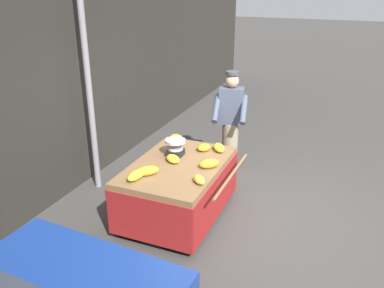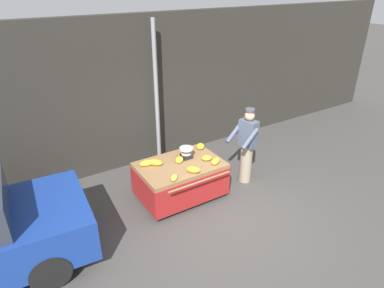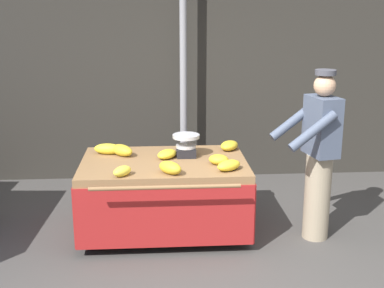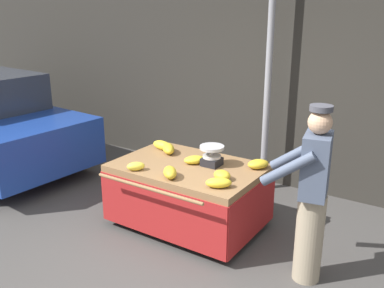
{
  "view_description": "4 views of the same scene",
  "coord_description": "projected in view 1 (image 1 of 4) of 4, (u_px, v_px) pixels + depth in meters",
  "views": [
    {
      "loc": [
        -4.67,
        -1.01,
        3.03
      ],
      "look_at": [
        -0.17,
        0.86,
        1.01
      ],
      "focal_mm": 37.55,
      "sensor_mm": 36.0,
      "label": 1
    },
    {
      "loc": [
        -3.24,
        -4.1,
        4.14
      ],
      "look_at": [
        -0.05,
        1.02,
        1.13
      ],
      "focal_mm": 31.55,
      "sensor_mm": 36.0,
      "label": 2
    },
    {
      "loc": [
        -0.41,
        -3.97,
        2.29
      ],
      "look_at": [
        -0.07,
        0.93,
        0.96
      ],
      "focal_mm": 47.75,
      "sensor_mm": 36.0,
      "label": 3
    },
    {
      "loc": [
        2.22,
        -2.82,
        2.52
      ],
      "look_at": [
        -0.26,
        0.94,
        1.06
      ],
      "focal_mm": 39.97,
      "sensor_mm": 36.0,
      "label": 4
    }
  ],
  "objects": [
    {
      "name": "ground_plane",
      "position": [
        255.0,
        217.0,
        5.5
      ],
      "size": [
        60.0,
        60.0,
        0.0
      ],
      "primitive_type": "plane",
      "color": "#423F3D"
    },
    {
      "name": "weighing_scale",
      "position": [
        175.0,
        148.0,
        5.46
      ],
      "size": [
        0.28,
        0.28,
        0.23
      ],
      "color": "black",
      "rests_on": "banana_cart"
    },
    {
      "name": "back_wall",
      "position": [
        68.0,
        74.0,
        5.87
      ],
      "size": [
        16.0,
        0.24,
        3.45
      ],
      "primitive_type": "cube",
      "color": "#2D2B26",
      "rests_on": "ground"
    },
    {
      "name": "banana_bunch_6",
      "position": [
        173.0,
        159.0,
        5.3
      ],
      "size": [
        0.28,
        0.29,
        0.09
      ],
      "primitive_type": "ellipsoid",
      "rotation": [
        0.0,
        0.0,
        2.47
      ],
      "color": "yellow",
      "rests_on": "banana_cart"
    },
    {
      "name": "banana_bunch_5",
      "position": [
        176.0,
        138.0,
        5.97
      ],
      "size": [
        0.28,
        0.3,
        0.1
      ],
      "primitive_type": "ellipsoid",
      "rotation": [
        0.0,
        0.0,
        2.52
      ],
      "color": "gold",
      "rests_on": "banana_cart"
    },
    {
      "name": "vendor_person",
      "position": [
        231.0,
        124.0,
        6.43
      ],
      "size": [
        0.65,
        0.6,
        1.71
      ],
      "color": "gray",
      "rests_on": "ground"
    },
    {
      "name": "street_pole",
      "position": [
        88.0,
        80.0,
        5.68
      ],
      "size": [
        0.09,
        0.09,
        3.38
      ],
      "primitive_type": "cylinder",
      "color": "gray",
      "rests_on": "ground"
    },
    {
      "name": "banana_bunch_3",
      "position": [
        204.0,
        147.0,
        5.64
      ],
      "size": [
        0.25,
        0.23,
        0.1
      ],
      "primitive_type": "ellipsoid",
      "rotation": [
        0.0,
        0.0,
        1.16
      ],
      "color": "gold",
      "rests_on": "banana_cart"
    },
    {
      "name": "banana_bunch_0",
      "position": [
        219.0,
        148.0,
        5.63
      ],
      "size": [
        0.3,
        0.27,
        0.1
      ],
      "primitive_type": "ellipsoid",
      "rotation": [
        0.0,
        0.0,
        2.18
      ],
      "color": "yellow",
      "rests_on": "banana_cart"
    },
    {
      "name": "banana_bunch_1",
      "position": [
        136.0,
        175.0,
        4.83
      ],
      "size": [
        0.32,
        0.18,
        0.11
      ],
      "primitive_type": "ellipsoid",
      "rotation": [
        0.0,
        0.0,
        1.41
      ],
      "color": "yellow",
      "rests_on": "banana_cart"
    },
    {
      "name": "banana_bunch_2",
      "position": [
        147.0,
        171.0,
        4.94
      ],
      "size": [
        0.31,
        0.31,
        0.12
      ],
      "primitive_type": "ellipsoid",
      "rotation": [
        0.0,
        0.0,
        0.76
      ],
      "color": "gold",
      "rests_on": "banana_cart"
    },
    {
      "name": "banana_bunch_7",
      "position": [
        209.0,
        164.0,
        5.13
      ],
      "size": [
        0.28,
        0.29,
        0.12
      ],
      "primitive_type": "ellipsoid",
      "rotation": [
        0.0,
        0.0,
        0.74
      ],
      "color": "gold",
      "rests_on": "banana_cart"
    },
    {
      "name": "banana_cart",
      "position": [
        178.0,
        178.0,
        5.33
      ],
      "size": [
        1.7,
        1.33,
        0.78
      ],
      "color": "olive",
      "rests_on": "ground"
    },
    {
      "name": "banana_bunch_4",
      "position": [
        199.0,
        180.0,
        4.74
      ],
      "size": [
        0.22,
        0.22,
        0.1
      ],
      "primitive_type": "ellipsoid",
      "rotation": [
        0.0,
        0.0,
        2.41
      ],
      "color": "yellow",
      "rests_on": "banana_cart"
    }
  ]
}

